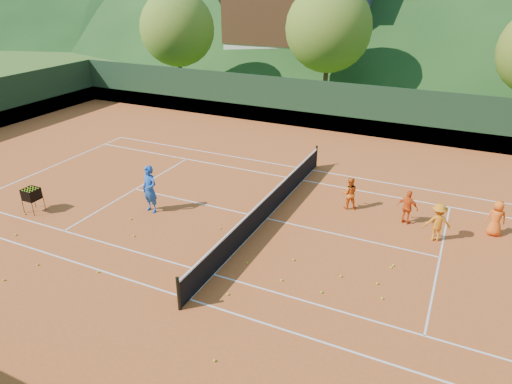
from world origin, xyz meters
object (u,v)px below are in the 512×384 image
at_px(student_c, 496,218).
at_px(student_d, 438,222).
at_px(ball_hopper, 31,195).
at_px(chalet_left, 300,11).
at_px(tennis_net, 267,207).
at_px(chalet_mid, 481,22).
at_px(student_b, 408,207).
at_px(student_a, 349,193).
at_px(coach, 150,189).

relative_size(student_c, student_d, 0.95).
height_order(ball_hopper, chalet_left, chalet_left).
bearing_deg(student_c, student_d, 25.01).
xyz_separation_m(tennis_net, chalet_mid, (6.00, 34.00, 4.47)).
distance_m(student_b, tennis_net, 5.33).
bearing_deg(student_a, student_c, 160.78).
bearing_deg(coach, student_c, 28.12).
bearing_deg(coach, tennis_net, 28.60).
bearing_deg(ball_hopper, student_d, 17.21).
xyz_separation_m(student_d, ball_hopper, (-14.77, -4.57, 0.03)).
distance_m(tennis_net, chalet_left, 32.04).
bearing_deg(ball_hopper, tennis_net, 21.70).
distance_m(coach, student_b, 9.97).
bearing_deg(chalet_mid, student_d, -89.82).
height_order(student_b, student_c, student_c).
relative_size(student_b, chalet_left, 0.10).
distance_m(coach, student_a, 7.96).
bearing_deg(chalet_left, student_b, -61.93).
height_order(student_c, tennis_net, student_c).
bearing_deg(student_a, student_b, 151.51).
distance_m(student_d, tennis_net, 6.21).
bearing_deg(student_b, chalet_mid, -79.18).
distance_m(coach, chalet_mid, 37.12).
bearing_deg(student_b, chalet_left, -49.26).
distance_m(student_a, student_d, 3.64).
bearing_deg(student_b, coach, 32.28).
height_order(student_a, tennis_net, student_a).
bearing_deg(student_d, student_b, -52.01).
height_order(student_a, student_c, student_c).
relative_size(student_b, student_c, 0.99).
bearing_deg(chalet_mid, student_b, -91.85).
relative_size(student_c, chalet_mid, 0.11).
relative_size(ball_hopper, chalet_left, 0.07).
relative_size(student_c, tennis_net, 0.11).
height_order(chalet_left, chalet_mid, chalet_left).
relative_size(coach, ball_hopper, 1.94).
bearing_deg(tennis_net, student_c, 16.81).
bearing_deg(chalet_mid, tennis_net, -100.01).
distance_m(coach, tennis_net, 4.66).
distance_m(student_d, ball_hopper, 15.46).
bearing_deg(student_c, student_a, -7.62).
bearing_deg(chalet_left, student_d, -60.85).
bearing_deg(coach, student_d, 24.53).
relative_size(student_b, student_d, 0.94).
xyz_separation_m(ball_hopper, chalet_mid, (14.66, 37.45, 4.22)).
bearing_deg(ball_hopper, student_b, 21.59).
xyz_separation_m(student_c, student_d, (-1.88, -1.29, 0.03)).
bearing_deg(chalet_mid, coach, -106.41).
xyz_separation_m(coach, student_d, (10.53, 2.53, -0.25)).
distance_m(coach, student_d, 10.83).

